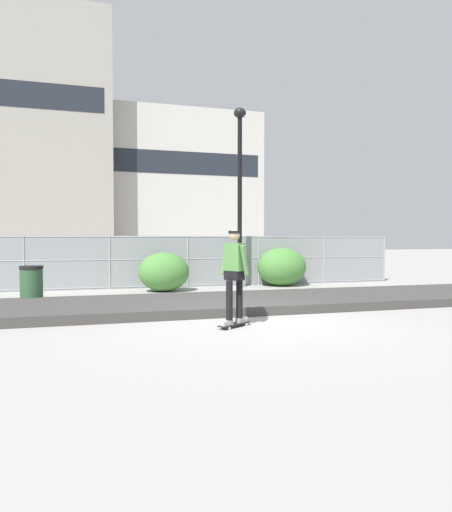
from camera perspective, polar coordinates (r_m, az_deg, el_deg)
The scene contains 12 objects.
ground_plane at distance 9.26m, azimuth 3.13°, elevation -8.50°, with size 120.00×120.00×0.00m, color gray.
gravel_berm at distance 11.23m, azimuth -0.31°, elevation -6.08°, with size 17.85×3.13×0.21m, color #3D3A38.
skateboard at distance 8.68m, azimuth 1.10°, elevation -8.83°, with size 0.78×0.61×0.07m.
skater at distance 8.55m, azimuth 1.10°, elevation -1.81°, with size 0.65×0.61×1.83m.
chain_fence at distance 15.97m, azimuth -4.97°, elevation -0.69°, with size 16.46×0.06×1.85m.
street_lamp at distance 15.99m, azimuth 1.80°, elevation 10.41°, with size 0.44×0.44×6.41m.
parked_car_near at distance 18.48m, azimuth -23.94°, elevation -0.78°, with size 4.43×2.02×1.66m.
library_building at distance 54.38m, azimuth -25.87°, elevation 13.42°, with size 20.75×12.94×25.17m.
office_block at distance 56.95m, azimuth -7.13°, elevation 8.73°, with size 19.78×14.52×16.62m.
shrub_left at distance 14.67m, azimuth -8.03°, elevation -2.06°, with size 1.67×1.37×1.29m.
shrub_center at distance 16.41m, azimuth 7.24°, elevation -1.39°, with size 1.84×1.51×1.42m.
trash_bin at distance 12.55m, azimuth -23.90°, elevation -3.50°, with size 0.59×0.59×1.03m.
Camera 1 is at (-2.91, -8.63, 1.70)m, focal length 30.86 mm.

